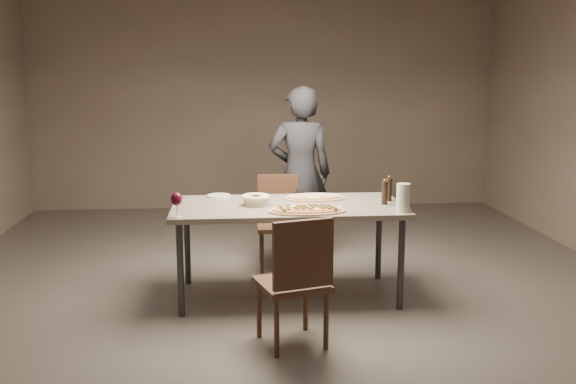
{
  "coord_description": "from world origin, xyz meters",
  "views": [
    {
      "loc": [
        -0.43,
        -4.9,
        1.77
      ],
      "look_at": [
        0.0,
        0.0,
        0.85
      ],
      "focal_mm": 40.0,
      "sensor_mm": 36.0,
      "label": 1
    }
  ],
  "objects": [
    {
      "name": "pepper_mill_left",
      "position": [
        0.76,
        -0.06,
        0.85
      ],
      "size": [
        0.05,
        0.05,
        0.2
      ],
      "rotation": [
        0.0,
        0.0,
        0.32
      ],
      "color": "black",
      "rests_on": "dining_table"
    },
    {
      "name": "wine_glass",
      "position": [
        -0.83,
        -0.38,
        0.88
      ],
      "size": [
        0.08,
        0.08,
        0.18
      ],
      "rotation": [
        0.0,
        0.0,
        0.19
      ],
      "color": "silver",
      "rests_on": "dining_table"
    },
    {
      "name": "ham_pizza",
      "position": [
        0.24,
        0.2,
        0.77
      ],
      "size": [
        0.5,
        0.28,
        0.04
      ],
      "rotation": [
        0.0,
        0.0,
        0.28
      ],
      "color": "tan",
      "rests_on": "dining_table"
    },
    {
      "name": "diner",
      "position": [
        0.21,
        1.06,
        0.82
      ],
      "size": [
        0.6,
        0.4,
        1.65
      ],
      "primitive_type": "imported",
      "rotation": [
        0.0,
        0.0,
        3.13
      ],
      "color": "black",
      "rests_on": "ground"
    },
    {
      "name": "room",
      "position": [
        0.0,
        0.0,
        1.4
      ],
      "size": [
        7.0,
        7.0,
        7.0
      ],
      "color": "#5D5750",
      "rests_on": "ground"
    },
    {
      "name": "zucchini_pizza",
      "position": [
        0.12,
        -0.28,
        0.77
      ],
      "size": [
        0.58,
        0.32,
        0.05
      ],
      "rotation": [
        0.0,
        0.0,
        0.33
      ],
      "color": "tan",
      "rests_on": "dining_table"
    },
    {
      "name": "side_plate",
      "position": [
        -0.55,
        0.38,
        0.76
      ],
      "size": [
        0.2,
        0.2,
        0.01
      ],
      "rotation": [
        0.0,
        0.0,
        0.33
      ],
      "color": "white",
      "rests_on": "dining_table"
    },
    {
      "name": "pepper_mill_right",
      "position": [
        0.82,
        0.07,
        0.85
      ],
      "size": [
        0.05,
        0.05,
        0.2
      ],
      "rotation": [
        0.0,
        0.0,
        -0.38
      ],
      "color": "black",
      "rests_on": "dining_table"
    },
    {
      "name": "carafe",
      "position": [
        0.83,
        -0.33,
        0.86
      ],
      "size": [
        0.1,
        0.1,
        0.21
      ],
      "rotation": [
        0.0,
        0.0,
        -0.13
      ],
      "color": "silver",
      "rests_on": "dining_table"
    },
    {
      "name": "chair_near",
      "position": [
        -0.03,
        -0.99,
        0.49
      ],
      "size": [
        0.52,
        0.52,
        0.88
      ],
      "rotation": [
        0.0,
        0.0,
        0.29
      ],
      "color": "#452B1D",
      "rests_on": "ground"
    },
    {
      "name": "dining_table",
      "position": [
        0.0,
        0.0,
        0.69
      ],
      "size": [
        1.8,
        0.9,
        0.75
      ],
      "color": "gray",
      "rests_on": "ground"
    },
    {
      "name": "oil_dish",
      "position": [
        0.06,
        -0.25,
        0.76
      ],
      "size": [
        0.12,
        0.12,
        0.01
      ],
      "rotation": [
        0.0,
        0.0,
        0.04
      ],
      "color": "white",
      "rests_on": "dining_table"
    },
    {
      "name": "bread_basket",
      "position": [
        -0.25,
        0.0,
        0.8
      ],
      "size": [
        0.23,
        0.23,
        0.08
      ],
      "rotation": [
        0.0,
        0.0,
        0.42
      ],
      "color": "beige",
      "rests_on": "dining_table"
    },
    {
      "name": "chair_far",
      "position": [
        -0.01,
        0.84,
        0.47
      ],
      "size": [
        0.4,
        0.4,
        0.84
      ],
      "rotation": [
        0.0,
        0.0,
        3.12
      ],
      "color": "#452B1D",
      "rests_on": "ground"
    }
  ]
}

